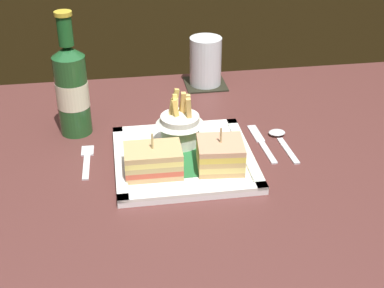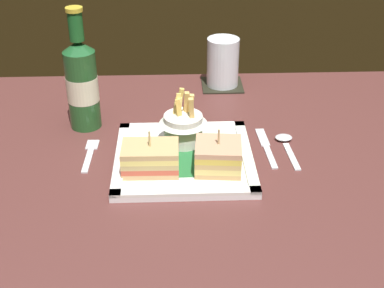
{
  "view_description": "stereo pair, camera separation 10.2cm",
  "coord_description": "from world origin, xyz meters",
  "px_view_note": "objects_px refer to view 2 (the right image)",
  "views": [
    {
      "loc": [
        -0.15,
        -0.87,
        1.3
      ],
      "look_at": [
        -0.02,
        0.0,
        0.79
      ],
      "focal_mm": 51.0,
      "sensor_mm": 36.0,
      "label": 1
    },
    {
      "loc": [
        -0.05,
        -0.88,
        1.3
      ],
      "look_at": [
        -0.02,
        0.0,
        0.79
      ],
      "focal_mm": 51.0,
      "sensor_mm": 36.0,
      "label": 2
    }
  ],
  "objects_px": {
    "sandwich_half_left": "(150,158)",
    "fork": "(90,153)",
    "fries_cup": "(183,123)",
    "dining_table": "(200,212)",
    "square_plate": "(184,158)",
    "knife": "(266,146)",
    "water_glass": "(223,65)",
    "sandwich_half_right": "(218,156)",
    "spoon": "(286,142)",
    "beer_bottle": "(82,82)"
  },
  "relations": [
    {
      "from": "dining_table",
      "to": "fries_cup",
      "type": "xyz_separation_m",
      "value": [
        -0.03,
        0.06,
        0.17
      ]
    },
    {
      "from": "sandwich_half_right",
      "to": "fork",
      "type": "distance_m",
      "value": 0.26
    },
    {
      "from": "sandwich_half_left",
      "to": "fork",
      "type": "xyz_separation_m",
      "value": [
        -0.12,
        0.08,
        -0.03
      ]
    },
    {
      "from": "sandwich_half_left",
      "to": "fork",
      "type": "relative_size",
      "value": 0.86
    },
    {
      "from": "square_plate",
      "to": "fork",
      "type": "distance_m",
      "value": 0.19
    },
    {
      "from": "fork",
      "to": "spoon",
      "type": "height_order",
      "value": "spoon"
    },
    {
      "from": "dining_table",
      "to": "sandwich_half_left",
      "type": "bearing_deg",
      "value": -158.46
    },
    {
      "from": "beer_bottle",
      "to": "knife",
      "type": "height_order",
      "value": "beer_bottle"
    },
    {
      "from": "square_plate",
      "to": "spoon",
      "type": "relative_size",
      "value": 2.0
    },
    {
      "from": "beer_bottle",
      "to": "fork",
      "type": "relative_size",
      "value": 2.12
    },
    {
      "from": "beer_bottle",
      "to": "spoon",
      "type": "xyz_separation_m",
      "value": [
        0.41,
        -0.1,
        -0.1
      ]
    },
    {
      "from": "square_plate",
      "to": "fork",
      "type": "height_order",
      "value": "square_plate"
    },
    {
      "from": "sandwich_half_left",
      "to": "spoon",
      "type": "height_order",
      "value": "sandwich_half_left"
    },
    {
      "from": "sandwich_half_left",
      "to": "sandwich_half_right",
      "type": "height_order",
      "value": "sandwich_half_right"
    },
    {
      "from": "sandwich_half_right",
      "to": "fries_cup",
      "type": "height_order",
      "value": "fries_cup"
    },
    {
      "from": "sandwich_half_right",
      "to": "fork",
      "type": "xyz_separation_m",
      "value": [
        -0.25,
        0.08,
        -0.03
      ]
    },
    {
      "from": "fork",
      "to": "water_glass",
      "type": "bearing_deg",
      "value": 47.82
    },
    {
      "from": "fries_cup",
      "to": "spoon",
      "type": "bearing_deg",
      "value": 0.7
    },
    {
      "from": "water_glass",
      "to": "square_plate",
      "type": "bearing_deg",
      "value": -106.51
    },
    {
      "from": "fork",
      "to": "sandwich_half_right",
      "type": "bearing_deg",
      "value": -17.62
    },
    {
      "from": "sandwich_half_right",
      "to": "fork",
      "type": "bearing_deg",
      "value": 162.38
    },
    {
      "from": "fries_cup",
      "to": "water_glass",
      "type": "distance_m",
      "value": 0.32
    },
    {
      "from": "sandwich_half_right",
      "to": "square_plate",
      "type": "bearing_deg",
      "value": 144.63
    },
    {
      "from": "dining_table",
      "to": "sandwich_half_right",
      "type": "xyz_separation_m",
      "value": [
        0.03,
        -0.04,
        0.15
      ]
    },
    {
      "from": "sandwich_half_left",
      "to": "fries_cup",
      "type": "bearing_deg",
      "value": 57.48
    },
    {
      "from": "square_plate",
      "to": "sandwich_half_left",
      "type": "distance_m",
      "value": 0.08
    },
    {
      "from": "knife",
      "to": "square_plate",
      "type": "bearing_deg",
      "value": -163.33
    },
    {
      "from": "knife",
      "to": "fork",
      "type": "bearing_deg",
      "value": -177.44
    },
    {
      "from": "beer_bottle",
      "to": "knife",
      "type": "bearing_deg",
      "value": -15.58
    },
    {
      "from": "knife",
      "to": "spoon",
      "type": "bearing_deg",
      "value": 8.77
    },
    {
      "from": "fork",
      "to": "square_plate",
      "type": "bearing_deg",
      "value": -10.53
    },
    {
      "from": "water_glass",
      "to": "fries_cup",
      "type": "bearing_deg",
      "value": -109.21
    },
    {
      "from": "sandwich_half_left",
      "to": "beer_bottle",
      "type": "bearing_deg",
      "value": 126.1
    },
    {
      "from": "fork",
      "to": "dining_table",
      "type": "bearing_deg",
      "value": -10.9
    },
    {
      "from": "sandwich_half_right",
      "to": "fork",
      "type": "relative_size",
      "value": 0.74
    },
    {
      "from": "square_plate",
      "to": "sandwich_half_right",
      "type": "distance_m",
      "value": 0.08
    },
    {
      "from": "dining_table",
      "to": "square_plate",
      "type": "bearing_deg",
      "value": 166.88
    },
    {
      "from": "water_glass",
      "to": "knife",
      "type": "bearing_deg",
      "value": -78.42
    },
    {
      "from": "water_glass",
      "to": "fork",
      "type": "relative_size",
      "value": 0.97
    },
    {
      "from": "water_glass",
      "to": "knife",
      "type": "height_order",
      "value": "water_glass"
    },
    {
      "from": "fries_cup",
      "to": "knife",
      "type": "bearing_deg",
      "value": -1.32
    },
    {
      "from": "sandwich_half_right",
      "to": "water_glass",
      "type": "height_order",
      "value": "water_glass"
    },
    {
      "from": "square_plate",
      "to": "sandwich_half_left",
      "type": "xyz_separation_m",
      "value": [
        -0.06,
        -0.04,
        0.03
      ]
    },
    {
      "from": "knife",
      "to": "beer_bottle",
      "type": "bearing_deg",
      "value": 164.42
    },
    {
      "from": "sandwich_half_right",
      "to": "water_glass",
      "type": "xyz_separation_m",
      "value": [
        0.04,
        0.4,
        0.02
      ]
    },
    {
      "from": "sandwich_half_left",
      "to": "fries_cup",
      "type": "height_order",
      "value": "fries_cup"
    },
    {
      "from": "dining_table",
      "to": "square_plate",
      "type": "distance_m",
      "value": 0.13
    },
    {
      "from": "sandwich_half_left",
      "to": "knife",
      "type": "xyz_separation_m",
      "value": [
        0.23,
        0.09,
        -0.03
      ]
    },
    {
      "from": "square_plate",
      "to": "spoon",
      "type": "distance_m",
      "value": 0.21
    },
    {
      "from": "square_plate",
      "to": "water_glass",
      "type": "distance_m",
      "value": 0.37
    }
  ]
}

